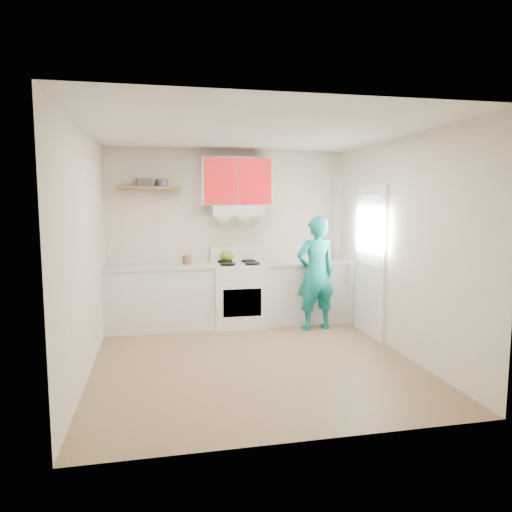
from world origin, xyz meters
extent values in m
plane|color=brown|center=(0.00, 0.00, 0.00)|extent=(3.80, 3.80, 0.00)
cube|color=white|center=(0.00, 0.00, 2.60)|extent=(3.60, 3.80, 0.04)
cube|color=beige|center=(0.00, 1.90, 1.30)|extent=(3.60, 0.04, 2.60)
cube|color=beige|center=(0.00, -1.90, 1.30)|extent=(3.60, 0.04, 2.60)
cube|color=beige|center=(-1.80, 0.00, 1.30)|extent=(0.04, 3.80, 2.60)
cube|color=beige|center=(1.80, 0.00, 1.30)|extent=(0.04, 3.80, 2.60)
cube|color=white|center=(1.78, 0.70, 1.02)|extent=(0.05, 0.85, 2.05)
cube|color=white|center=(1.75, 0.70, 1.45)|extent=(0.01, 0.55, 0.95)
cube|color=silver|center=(-1.04, 1.60, 0.45)|extent=(1.52, 0.60, 0.90)
cube|color=silver|center=(1.14, 1.60, 0.45)|extent=(1.32, 0.60, 0.90)
cube|color=white|center=(0.10, 1.57, 0.46)|extent=(0.76, 0.65, 0.92)
cube|color=silver|center=(0.10, 1.68, 1.70)|extent=(0.76, 0.44, 0.15)
cube|color=red|center=(0.10, 1.73, 2.12)|extent=(1.02, 0.33, 0.70)
cube|color=brown|center=(-1.15, 1.75, 2.02)|extent=(0.90, 0.30, 0.04)
cube|color=#373133|center=(-1.22, 1.72, 2.09)|extent=(0.23, 0.18, 0.11)
cylinder|color=#333D4C|center=(-0.98, 1.73, 2.09)|extent=(0.18, 0.18, 0.11)
ellipsoid|color=olive|center=(-0.04, 1.81, 1.01)|extent=(0.26, 0.26, 0.18)
cylinder|color=brown|center=(-0.65, 1.67, 0.98)|extent=(0.13, 0.13, 0.15)
cube|color=olive|center=(0.93, 1.52, 0.91)|extent=(0.32, 0.27, 0.02)
cube|color=red|center=(1.42, 1.51, 0.90)|extent=(0.29, 0.25, 0.01)
imported|color=#0E7C7E|center=(1.14, 1.12, 0.81)|extent=(0.64, 0.46, 1.62)
camera|label=1|loc=(-1.05, -5.17, 1.85)|focal=32.95mm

